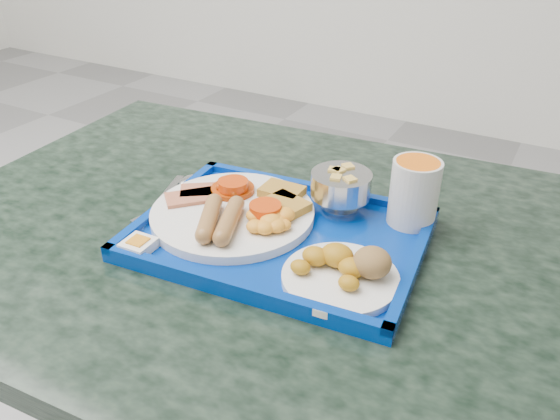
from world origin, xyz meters
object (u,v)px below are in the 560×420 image
juice_cup (414,190)px  table (290,328)px  main_plate (239,211)px  fruit_bowl (341,185)px  tray (280,235)px  bread_plate (345,270)px

juice_cup → table: bearing=-146.0°
main_plate → fruit_bowl: size_ratio=2.67×
main_plate → tray: bearing=-2.8°
table → main_plate: 0.24m
table → bread_plate: size_ratio=8.12×
tray → bread_plate: bearing=-24.4°
main_plate → table: bearing=13.0°
bread_plate → juice_cup: juice_cup is taller
tray → bread_plate: size_ratio=2.88×
main_plate → juice_cup: juice_cup is taller
fruit_bowl → bread_plate: bearing=-64.2°
bread_plate → main_plate: bearing=163.0°
table → tray: size_ratio=2.82×
table → tray: (-0.01, -0.02, 0.20)m
table → fruit_bowl: size_ratio=13.09×
table → juice_cup: juice_cup is taller
main_plate → fruit_bowl: bearing=39.8°
tray → bread_plate: bread_plate is taller
table → fruit_bowl: (0.04, 0.09, 0.25)m
tray → fruit_bowl: 0.13m
bread_plate → juice_cup: size_ratio=1.51×
tray → main_plate: (-0.08, 0.00, 0.02)m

